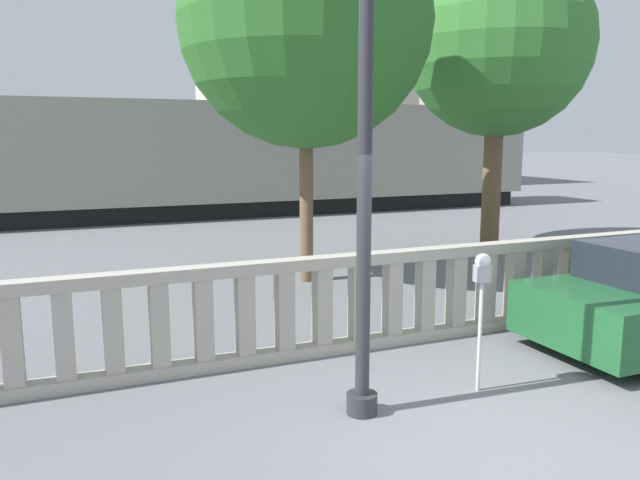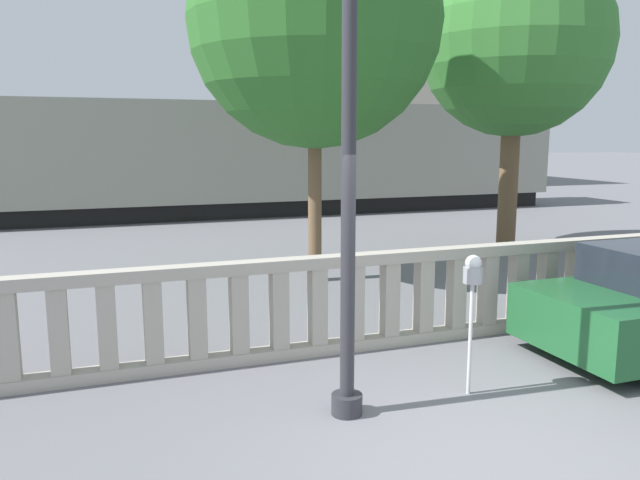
# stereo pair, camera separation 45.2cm
# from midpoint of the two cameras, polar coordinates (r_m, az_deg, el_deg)

# --- Properties ---
(ground_plane) EXTENTS (160.00, 160.00, 0.00)m
(ground_plane) POSITION_cam_midpoint_polar(r_m,az_deg,el_deg) (5.69, 15.17, -18.82)
(ground_plane) COLOR slate
(balustrade) EXTENTS (13.27, 0.24, 1.23)m
(balustrade) POSITION_cam_midpoint_polar(r_m,az_deg,el_deg) (7.85, 1.85, -5.68)
(balustrade) COLOR #ADA599
(balustrade) RESTS_ON ground
(lamppost) EXTENTS (0.30, 0.30, 5.34)m
(lamppost) POSITION_cam_midpoint_polar(r_m,az_deg,el_deg) (5.71, 1.85, 10.12)
(lamppost) COLOR #2D2D33
(lamppost) RESTS_ON ground
(parking_meter) EXTENTS (0.20, 0.20, 1.48)m
(parking_meter) POSITION_cam_midpoint_polar(r_m,az_deg,el_deg) (6.58, 12.72, -3.45)
(parking_meter) COLOR silver
(parking_meter) RESTS_ON ground
(train_near) EXTENTS (23.26, 2.92, 4.36)m
(train_near) POSITION_cam_midpoint_polar(r_m,az_deg,el_deg) (21.48, -9.45, 7.50)
(train_near) COLOR black
(train_near) RESTS_ON ground
(train_far) EXTENTS (25.91, 3.14, 4.46)m
(train_far) POSITION_cam_midpoint_polar(r_m,az_deg,el_deg) (35.38, -11.37, 8.25)
(train_far) COLOR black
(train_far) RESTS_ON ground
(building_block) EXTENTS (10.86, 7.85, 11.17)m
(building_block) POSITION_cam_midpoint_polar(r_m,az_deg,el_deg) (34.62, -1.23, 14.31)
(building_block) COLOR beige
(building_block) RESTS_ON ground
(tree_left) EXTENTS (4.46, 4.46, 6.90)m
(tree_left) POSITION_cam_midpoint_polar(r_m,az_deg,el_deg) (11.53, -2.51, 19.42)
(tree_left) COLOR brown
(tree_left) RESTS_ON ground
(tree_right) EXTENTS (4.21, 4.21, 6.85)m
(tree_right) POSITION_cam_midpoint_polar(r_m,az_deg,el_deg) (15.20, 15.12, 16.93)
(tree_right) COLOR brown
(tree_right) RESTS_ON ground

